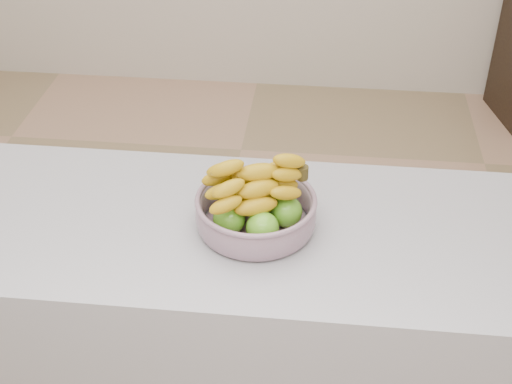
# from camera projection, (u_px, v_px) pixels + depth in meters

# --- Properties ---
(ground) EXTENTS (4.00, 4.00, 0.00)m
(ground) POSITION_uv_depth(u_px,v_px,m) (200.00, 322.00, 2.69)
(ground) COLOR tan
(ground) RESTS_ON ground
(counter) EXTENTS (2.00, 0.60, 0.90)m
(counter) POSITION_uv_depth(u_px,v_px,m) (160.00, 347.00, 1.99)
(counter) COLOR #9D9DA5
(counter) RESTS_ON ground
(fruit_bowl) EXTENTS (0.29, 0.29, 0.18)m
(fruit_bowl) POSITION_uv_depth(u_px,v_px,m) (256.00, 208.00, 1.67)
(fruit_bowl) COLOR #8A98A6
(fruit_bowl) RESTS_ON counter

